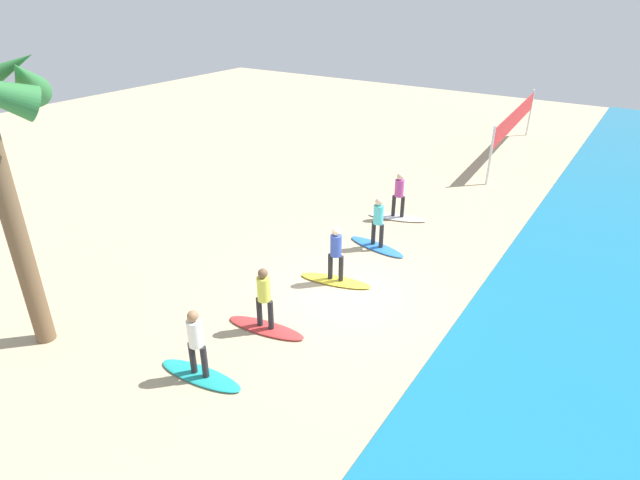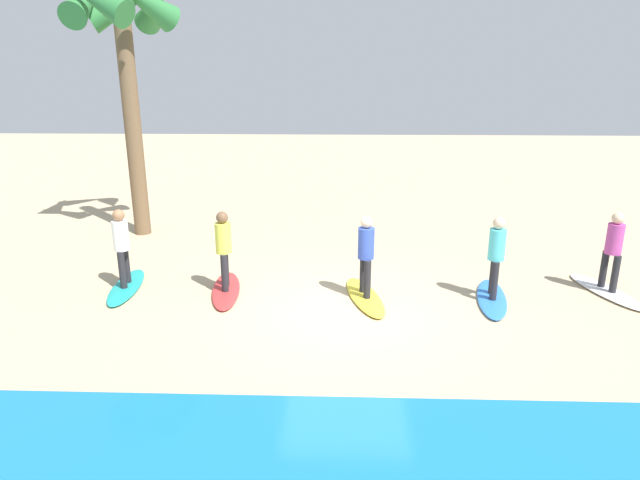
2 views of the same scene
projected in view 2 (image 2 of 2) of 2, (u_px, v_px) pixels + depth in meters
The scene contains 12 objects.
ground_plane at pixel (347, 311), 10.56m from camera, with size 60.00×60.00×0.00m, color tan.
surfboard_white at pixel (606, 291), 11.39m from camera, with size 2.10×0.56×0.09m, color white.
surfer_white at pixel (614, 246), 11.10m from camera, with size 0.32×0.45×1.64m.
surfboard_blue at pixel (492, 298), 11.04m from camera, with size 2.10×0.56×0.09m, color blue.
surfer_blue at pixel (496, 251), 10.74m from camera, with size 0.32×0.45×1.64m.
surfboard_yellow at pixel (365, 297), 11.12m from camera, with size 2.10×0.56×0.09m, color yellow.
surfer_yellow at pixel (366, 250), 10.82m from camera, with size 0.32×0.45×1.64m.
surfboard_red at pixel (226, 290), 11.45m from camera, with size 2.10×0.56×0.09m, color red.
surfer_red at pixel (224, 245), 11.16m from camera, with size 0.32×0.46×1.64m.
surfboard_teal at pixel (126, 287), 11.62m from camera, with size 2.10×0.56×0.09m, color teal.
surfer_teal at pixel (121, 242), 11.33m from camera, with size 0.32×0.46×1.64m.
palm_tree at pixel (123, 30), 13.99m from camera, with size 2.88×3.03×6.74m.
Camera 2 is at (0.18, 9.70, 4.44)m, focal length 30.87 mm.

